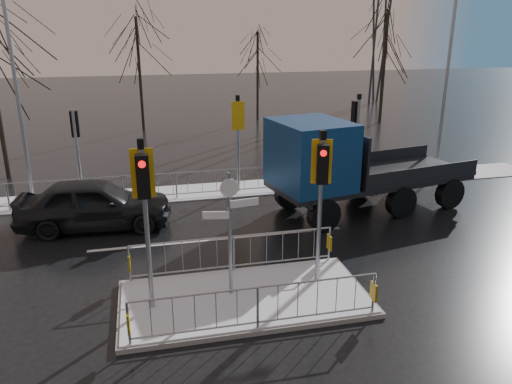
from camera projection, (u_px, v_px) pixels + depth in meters
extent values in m
plane|color=black|center=(245.00, 301.00, 12.18)|extent=(120.00, 120.00, 0.00)
cube|color=white|center=(201.00, 191.00, 20.11)|extent=(30.00, 2.00, 0.04)
cube|color=silver|center=(220.00, 239.00, 15.69)|extent=(8.00, 0.15, 0.01)
cube|color=slate|center=(245.00, 299.00, 12.16)|extent=(6.00, 3.00, 0.12)
cube|color=white|center=(245.00, 296.00, 12.14)|extent=(5.85, 2.85, 0.03)
cube|color=gold|center=(128.00, 322.00, 10.11)|extent=(0.05, 0.28, 0.42)
cube|color=gold|center=(374.00, 292.00, 11.27)|extent=(0.05, 0.28, 0.42)
cube|color=gold|center=(129.00, 262.00, 12.66)|extent=(0.05, 0.28, 0.42)
cube|color=gold|center=(329.00, 242.00, 13.82)|extent=(0.05, 0.28, 0.42)
cylinder|color=gray|center=(147.00, 233.00, 11.06)|extent=(0.11, 0.11, 3.80)
cube|color=black|center=(143.00, 177.00, 10.47)|extent=(0.28, 0.22, 0.95)
cylinder|color=red|center=(142.00, 164.00, 10.27)|extent=(0.16, 0.04, 0.16)
cube|color=gold|center=(143.00, 173.00, 10.70)|extent=(0.50, 0.03, 1.10)
cube|color=black|center=(140.00, 144.00, 10.42)|extent=(0.14, 0.14, 0.22)
cylinder|color=gray|center=(320.00, 213.00, 12.35)|extent=(0.11, 0.11, 3.70)
cube|color=black|center=(323.00, 164.00, 11.77)|extent=(0.33, 0.28, 0.95)
cylinder|color=red|center=(323.00, 153.00, 11.57)|extent=(0.16, 0.08, 0.16)
cube|color=gold|center=(322.00, 162.00, 12.01)|extent=(0.49, 0.16, 1.10)
cube|color=black|center=(323.00, 135.00, 11.73)|extent=(0.14, 0.14, 0.22)
cylinder|color=gray|center=(230.00, 236.00, 11.77)|extent=(0.09, 0.09, 3.10)
cube|color=silver|center=(244.00, 203.00, 11.59)|extent=(0.70, 0.14, 0.18)
cube|color=silver|center=(216.00, 215.00, 11.53)|extent=(0.62, 0.15, 0.18)
cylinder|color=silver|center=(229.00, 188.00, 11.36)|extent=(0.44, 0.03, 0.44)
cylinder|color=gray|center=(78.00, 157.00, 18.31)|extent=(0.11, 0.11, 3.50)
cube|color=black|center=(75.00, 124.00, 18.09)|extent=(0.28, 0.22, 0.95)
cylinder|color=red|center=(74.00, 115.00, 18.10)|extent=(0.16, 0.04, 0.16)
cylinder|color=gray|center=(238.00, 147.00, 19.58)|extent=(0.11, 0.11, 3.60)
cube|color=black|center=(237.00, 115.00, 19.35)|extent=(0.28, 0.22, 0.95)
cylinder|color=red|center=(236.00, 107.00, 19.36)|extent=(0.16, 0.04, 0.16)
cube|color=gold|center=(238.00, 116.00, 19.12)|extent=(0.50, 0.03, 1.10)
cube|color=black|center=(238.00, 98.00, 18.97)|extent=(0.14, 0.14, 0.22)
cylinder|color=gray|center=(356.00, 142.00, 20.68)|extent=(0.11, 0.11, 3.50)
cube|color=black|center=(355.00, 113.00, 20.44)|extent=(0.33, 0.28, 0.95)
cylinder|color=red|center=(354.00, 105.00, 20.44)|extent=(0.16, 0.08, 0.16)
cube|color=black|center=(359.00, 97.00, 20.08)|extent=(0.14, 0.14, 0.22)
imported|color=black|center=(95.00, 204.00, 16.33)|extent=(5.03, 2.28, 1.68)
cylinder|color=black|center=(324.00, 215.00, 16.12)|extent=(1.16, 0.55, 1.12)
cylinder|color=black|center=(290.00, 194.00, 18.15)|extent=(1.16, 0.55, 1.12)
cylinder|color=black|center=(401.00, 202.00, 17.34)|extent=(1.16, 0.55, 1.12)
cylinder|color=black|center=(361.00, 183.00, 19.37)|extent=(1.16, 0.55, 1.12)
cylinder|color=black|center=(450.00, 193.00, 18.21)|extent=(1.16, 0.55, 1.12)
cylinder|color=black|center=(407.00, 176.00, 20.24)|extent=(1.16, 0.55, 1.12)
cube|color=black|center=(371.00, 180.00, 18.01)|extent=(7.73, 3.95, 0.18)
cube|color=navy|center=(310.00, 154.00, 16.62)|extent=(2.71, 3.06, 2.24)
cube|color=black|center=(339.00, 138.00, 16.90)|extent=(0.48, 2.20, 1.23)
cube|color=#2D3033|center=(292.00, 192.00, 16.75)|extent=(0.63, 2.55, 0.39)
cube|color=black|center=(399.00, 172.00, 18.44)|extent=(5.34, 3.59, 0.13)
cube|color=black|center=(345.00, 155.00, 17.22)|extent=(0.61, 2.65, 1.68)
cylinder|color=black|center=(140.00, 75.00, 30.97)|extent=(0.19, 0.19, 6.90)
cylinder|color=black|center=(258.00, 77.00, 34.68)|extent=(0.16, 0.16, 5.98)
cylinder|color=black|center=(384.00, 68.00, 33.42)|extent=(0.20, 0.20, 7.36)
cylinder|color=gray|center=(446.00, 85.00, 21.02)|extent=(0.14, 0.14, 8.00)
cylinder|color=gray|center=(17.00, 91.00, 18.25)|extent=(0.14, 0.14, 8.20)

